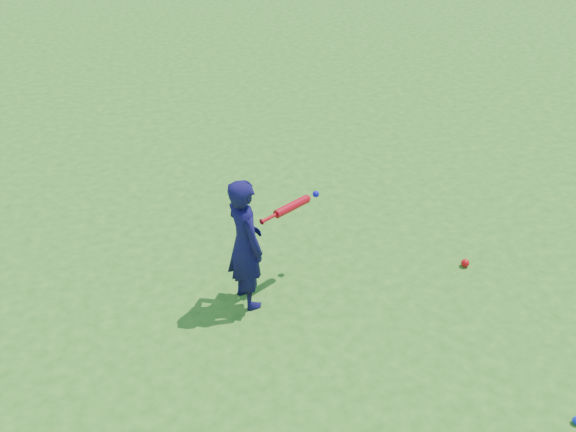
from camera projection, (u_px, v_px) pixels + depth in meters
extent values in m
plane|color=#2F771C|center=(210.00, 350.00, 5.24)|extent=(80.00, 80.00, 0.00)
imported|color=#120D40|center=(245.00, 244.00, 5.42)|extent=(0.45, 0.53, 1.24)
sphere|color=red|center=(465.00, 263.00, 6.14)|extent=(0.08, 0.08, 0.08)
cylinder|color=red|center=(262.00, 222.00, 5.39)|extent=(0.04, 0.05, 0.05)
cylinder|color=red|center=(269.00, 218.00, 5.43)|extent=(0.16, 0.13, 0.03)
cylinder|color=red|center=(292.00, 207.00, 5.58)|extent=(0.34, 0.27, 0.08)
sphere|color=red|center=(306.00, 199.00, 5.69)|extent=(0.08, 0.08, 0.08)
sphere|color=#100BC3|center=(316.00, 194.00, 5.76)|extent=(0.06, 0.06, 0.06)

